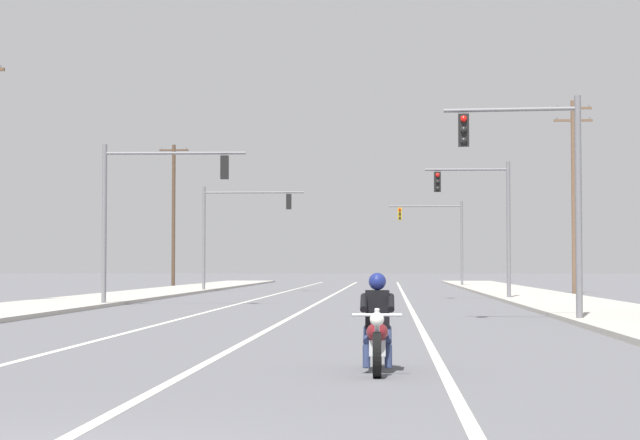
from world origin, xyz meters
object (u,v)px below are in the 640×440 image
Objects in this scene: traffic_signal_near_left at (146,198)px; traffic_signal_mid_left at (234,221)px; traffic_signal_far_right at (440,230)px; traffic_signal_near_right at (540,175)px; traffic_signal_mid_right at (485,210)px; utility_pole_right_far at (574,191)px; utility_pole_left_far at (174,213)px; motorcycle_with_rider at (377,332)px.

traffic_signal_mid_left is (0.14, 23.34, 0.03)m from traffic_signal_near_left.
traffic_signal_mid_left and traffic_signal_far_right have the same top height.
traffic_signal_far_right is (-0.38, 50.94, 0.10)m from traffic_signal_near_right.
traffic_signal_near_right is at bearing -90.48° from traffic_signal_mid_right.
traffic_signal_mid_right and traffic_signal_far_right have the same top height.
utility_pole_right_far is at bearing 78.97° from traffic_signal_near_right.
utility_pole_right_far is 33.38m from utility_pole_left_far.
utility_pole_left_far is at bearing 103.50° from motorcycle_with_rider.
traffic_signal_mid_right is at bearing -89.01° from traffic_signal_far_right.
traffic_signal_mid_right is (4.48, 33.89, 3.44)m from motorcycle_with_rider.
utility_pole_left_far is at bearing 112.85° from traffic_signal_mid_left.
traffic_signal_mid_left is 0.60× the size of utility_pole_left_far.
utility_pole_right_far is at bearing -74.77° from traffic_signal_far_right.
utility_pole_right_far is at bearing 59.67° from traffic_signal_mid_right.
traffic_signal_mid_right is 10.92m from utility_pole_right_far.
traffic_signal_far_right reaches higher than motorcycle_with_rider.
motorcycle_with_rider is at bearing -106.73° from traffic_signal_near_right.
motorcycle_with_rider is 15.38m from traffic_signal_near_right.
traffic_signal_near_right and traffic_signal_mid_left have the same top height.
traffic_signal_near_left is at bearing 109.41° from motorcycle_with_rider.
traffic_signal_far_right is at bearing 86.55° from motorcycle_with_rider.
traffic_signal_near_right is 1.00× the size of traffic_signal_near_left.
traffic_signal_near_right is 1.00× the size of traffic_signal_mid_left.
traffic_signal_near_left reaches higher than motorcycle_with_rider.
traffic_signal_mid_right reaches higher than motorcycle_with_rider.
motorcycle_with_rider is 50.03m from traffic_signal_mid_left.
traffic_signal_mid_right is at bearing -120.33° from utility_pole_right_far.
traffic_signal_near_left is 0.60× the size of utility_pole_right_far.
traffic_signal_near_left is 0.60× the size of utility_pole_left_far.
traffic_signal_mid_left is at bearing 89.65° from traffic_signal_near_left.
traffic_signal_mid_left is at bearing 162.74° from utility_pole_right_far.
traffic_signal_near_left is 1.00× the size of traffic_signal_mid_right.
traffic_signal_mid_right is at bearing 82.47° from motorcycle_with_rider.
utility_pole_left_far is (-6.61, 15.68, 1.25)m from traffic_signal_mid_left.
motorcycle_with_rider is 0.35× the size of traffic_signal_far_right.
traffic_signal_near_right is 1.00× the size of traffic_signal_far_right.
traffic_signal_near_right and traffic_signal_mid_right have the same top height.
utility_pole_left_far reaches higher than utility_pole_right_far.
traffic_signal_mid_left is 1.00× the size of traffic_signal_far_right.
utility_pole_right_far is (19.02, 17.47, 1.35)m from traffic_signal_near_left.
motorcycle_with_rider is 44.63m from utility_pole_right_far.
utility_pole_left_far is (-20.03, 30.89, 1.39)m from traffic_signal_mid_right.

